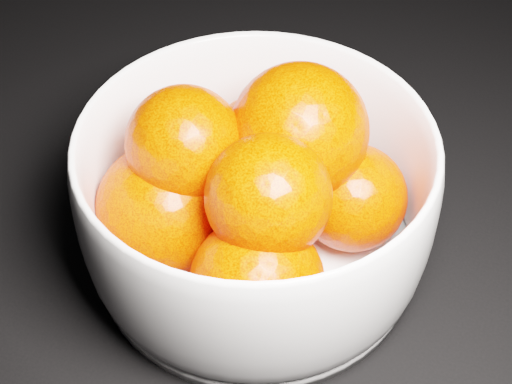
% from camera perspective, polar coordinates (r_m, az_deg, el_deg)
% --- Properties ---
extents(bowl, '(0.25, 0.25, 0.12)m').
position_cam_1_polar(bowl, '(0.51, 0.00, -0.49)').
color(bowl, white).
rests_on(bowl, ground).
extents(orange_pile, '(0.21, 0.21, 0.15)m').
position_cam_1_polar(orange_pile, '(0.50, -0.52, 0.33)').
color(orange_pile, red).
rests_on(orange_pile, bowl).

